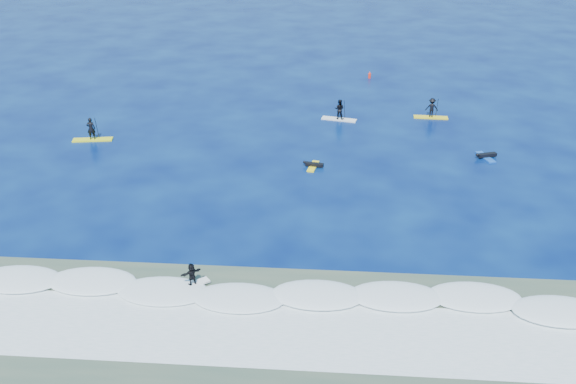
# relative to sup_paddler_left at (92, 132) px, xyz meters

# --- Properties ---
(ground) EXTENTS (160.00, 160.00, 0.00)m
(ground) POSITION_rel_sup_paddler_left_xyz_m (17.92, -9.99, -0.69)
(ground) COLOR #030C41
(ground) RESTS_ON ground
(shallow_water) EXTENTS (90.00, 13.00, 0.01)m
(shallow_water) POSITION_rel_sup_paddler_left_xyz_m (17.92, -23.99, -0.69)
(shallow_water) COLOR #364A3D
(shallow_water) RESTS_ON ground
(breaking_wave) EXTENTS (40.00, 6.00, 0.30)m
(breaking_wave) POSITION_rel_sup_paddler_left_xyz_m (17.92, -19.99, -0.69)
(breaking_wave) COLOR white
(breaking_wave) RESTS_ON ground
(whitewater) EXTENTS (34.00, 5.00, 0.02)m
(whitewater) POSITION_rel_sup_paddler_left_xyz_m (17.92, -22.99, -0.69)
(whitewater) COLOR silver
(whitewater) RESTS_ON ground
(sup_paddler_left) EXTENTS (3.25, 1.29, 2.22)m
(sup_paddler_left) POSITION_rel_sup_paddler_left_xyz_m (0.00, 0.00, 0.00)
(sup_paddler_left) COLOR yellow
(sup_paddler_left) RESTS_ON ground
(sup_paddler_center) EXTENTS (3.14, 1.42, 2.14)m
(sup_paddler_center) POSITION_rel_sup_paddler_left_xyz_m (19.94, 6.22, 0.11)
(sup_paddler_center) COLOR silver
(sup_paddler_center) RESTS_ON ground
(sup_paddler_right) EXTENTS (3.01, 0.89, 2.09)m
(sup_paddler_right) POSITION_rel_sup_paddler_left_xyz_m (28.03, 7.33, 0.12)
(sup_paddler_right) COLOR yellow
(sup_paddler_right) RESTS_ON ground
(prone_paddler_near) EXTENTS (1.56, 2.02, 0.41)m
(prone_paddler_near) POSITION_rel_sup_paddler_left_xyz_m (18.07, -3.90, -0.55)
(prone_paddler_near) COLOR yellow
(prone_paddler_near) RESTS_ON ground
(prone_paddler_far) EXTENTS (1.68, 2.22, 0.45)m
(prone_paddler_far) POSITION_rel_sup_paddler_left_xyz_m (31.12, -1.23, -0.54)
(prone_paddler_far) COLOR #164CAA
(prone_paddler_far) RESTS_ON ground
(wave_surfer) EXTENTS (1.77, 1.54, 1.34)m
(wave_surfer) POSITION_rel_sup_paddler_left_xyz_m (12.35, -19.67, 0.08)
(wave_surfer) COLOR silver
(wave_surfer) RESTS_ON breaking_wave
(marker_buoy) EXTENTS (0.31, 0.31, 0.73)m
(marker_buoy) POSITION_rel_sup_paddler_left_xyz_m (23.09, 19.02, -0.37)
(marker_buoy) COLOR red
(marker_buoy) RESTS_ON ground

